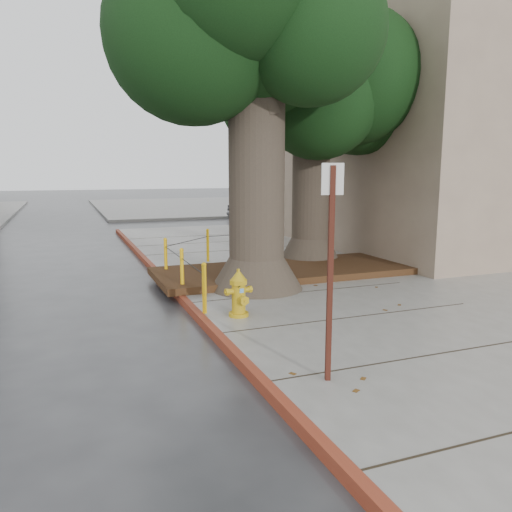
{
  "coord_description": "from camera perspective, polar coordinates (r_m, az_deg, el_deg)",
  "views": [
    {
      "loc": [
        -4.21,
        -7.35,
        2.71
      ],
      "look_at": [
        -0.79,
        1.46,
        1.1
      ],
      "focal_mm": 35.0,
      "sensor_mm": 36.0,
      "label": 1
    }
  ],
  "objects": [
    {
      "name": "bollard_ring",
      "position": [
        12.37,
        -5.21,
        0.11
      ],
      "size": [
        3.79,
        5.39,
        0.95
      ],
      "color": "yellow",
      "rests_on": "sidewalk_main"
    },
    {
      "name": "fire_hydrant",
      "position": [
        8.89,
        -1.99,
        -4.29
      ],
      "size": [
        0.45,
        0.42,
        0.86
      ],
      "rotation": [
        0.0,
        0.0,
        0.13
      ],
      "color": "gold",
      "rests_on": "sidewalk_main"
    },
    {
      "name": "tree_near",
      "position": [
        11.34,
        1.51,
        23.33
      ],
      "size": [
        4.5,
        3.8,
        7.68
      ],
      "color": "#4C3F33",
      "rests_on": "sidewalk_main"
    },
    {
      "name": "building_side_grey",
      "position": [
        47.39,
        12.81,
        13.43
      ],
      "size": [
        12.0,
        14.0,
        12.0
      ],
      "primitive_type": "cube",
      "color": "slate",
      "rests_on": "ground"
    },
    {
      "name": "building_side_white",
      "position": [
        39.04,
        10.26,
        12.16
      ],
      "size": [
        10.0,
        10.0,
        9.0
      ],
      "primitive_type": "cube",
      "color": "silver",
      "rests_on": "ground"
    },
    {
      "name": "curb_red",
      "position": [
        10.44,
        -8.3,
        -5.06
      ],
      "size": [
        0.14,
        26.0,
        0.16
      ],
      "primitive_type": "cube",
      "color": "maroon",
      "rests_on": "ground"
    },
    {
      "name": "sidewalk_main",
      "position": [
        14.43,
        24.4,
        -1.72
      ],
      "size": [
        16.0,
        26.0,
        0.15
      ],
      "primitive_type": "cube",
      "color": "slate",
      "rests_on": "ground"
    },
    {
      "name": "signpost",
      "position": [
        6.02,
        8.51,
        -0.57
      ],
      "size": [
        0.26,
        0.09,
        2.66
      ],
      "rotation": [
        0.0,
        0.0,
        -0.27
      ],
      "color": "#471911",
      "rests_on": "sidewalk_main"
    },
    {
      "name": "sidewalk_far",
      "position": [
        38.81,
        -5.91,
        5.74
      ],
      "size": [
        16.0,
        20.0,
        0.15
      ],
      "primitive_type": "cube",
      "color": "slate",
      "rests_on": "ground"
    },
    {
      "name": "tree_far",
      "position": [
        14.59,
        7.5,
        18.7
      ],
      "size": [
        4.5,
        3.8,
        7.17
      ],
      "color": "#4C3F33",
      "rests_on": "sidewalk_main"
    },
    {
      "name": "building_corner",
      "position": [
        21.41,
        21.35,
        15.18
      ],
      "size": [
        12.0,
        13.0,
        10.0
      ],
      "primitive_type": "cube",
      "color": "gray",
      "rests_on": "ground"
    },
    {
      "name": "car_red",
      "position": [
        30.0,
        4.48,
        5.79
      ],
      "size": [
        4.24,
        1.69,
        1.37
      ],
      "primitive_type": "imported",
      "rotation": [
        0.0,
        0.0,
        1.63
      ],
      "color": "maroon",
      "rests_on": "ground"
    },
    {
      "name": "car_silver",
      "position": [
        28.71,
        0.12,
        5.44
      ],
      "size": [
        3.57,
        1.79,
        1.17
      ],
      "primitive_type": "imported",
      "rotation": [
        0.0,
        0.0,
        1.69
      ],
      "color": "#A3A4A8",
      "rests_on": "ground"
    },
    {
      "name": "planter_bed",
      "position": [
        12.6,
        3.17,
        -1.69
      ],
      "size": [
        6.4,
        2.6,
        0.16
      ],
      "primitive_type": "cube",
      "color": "black",
      "rests_on": "sidewalk_main"
    },
    {
      "name": "ground",
      "position": [
        8.9,
        8.27,
        -8.18
      ],
      "size": [
        140.0,
        140.0,
        0.0
      ],
      "primitive_type": "plane",
      "color": "#28282B",
      "rests_on": "ground"
    }
  ]
}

